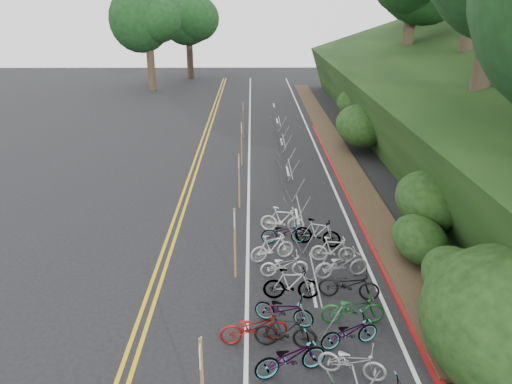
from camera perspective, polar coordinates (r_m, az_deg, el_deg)
road_markings at (r=21.51m, az=-1.87°, el=-2.69°), size 7.47×80.00×0.01m
red_curb at (r=23.68m, az=10.59°, el=-0.64°), size 0.25×28.00×0.10m
embankment at (r=31.55m, az=21.73°, el=8.47°), size 14.30×48.14×9.11m
bike_racks_rest at (r=23.97m, az=3.93°, el=2.00°), size 1.14×23.00×1.17m
signpost_near at (r=11.06m, az=-6.19°, el=-20.52°), size 0.08×0.40×2.40m
signposts_rest at (r=24.67m, az=-1.78°, el=4.02°), size 0.08×18.40×2.50m
bike_front at (r=13.87m, az=-0.24°, el=-15.16°), size 0.92×1.93×0.97m
bike_valet at (r=14.58m, az=7.02°, el=-13.35°), size 3.39×13.34×1.07m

